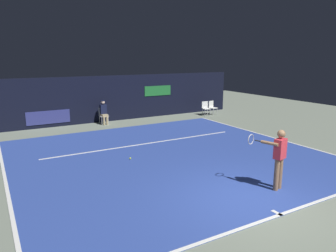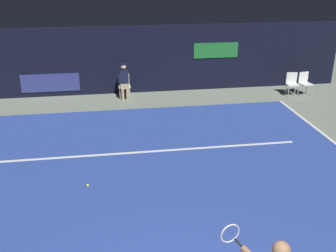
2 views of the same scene
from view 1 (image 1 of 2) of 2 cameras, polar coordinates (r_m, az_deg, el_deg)
ground_plane at (r=12.07m, az=0.04°, el=-5.34°), size 34.20×34.20×0.00m
court_surface at (r=12.06m, az=0.04°, el=-5.31°), size 11.14×10.74×0.01m
line_baseline at (r=8.24m, az=19.52°, el=-14.78°), size 11.14×0.10×0.01m
line_sideline_left at (r=15.47m, az=18.06°, el=-1.91°), size 0.10×10.74×0.01m
line_sideline_right at (r=10.61m, az=-27.12°, el=-9.22°), size 0.10×10.74×0.01m
line_service at (r=13.65m, az=-3.91°, el=-3.18°), size 8.69×0.10×0.01m
line_centre_mark at (r=8.29m, az=18.98°, el=-14.55°), size 0.10×0.30×0.01m
back_wall at (r=18.51m, az=-11.65°, el=4.78°), size 17.37×0.33×2.60m
tennis_player at (r=9.32m, az=19.26°, el=-5.08°), size 0.80×0.93×1.73m
line_judge_on_chair at (r=17.80m, az=-11.49°, el=2.49°), size 0.45×0.54×1.32m
courtside_chair_near at (r=20.58m, az=7.99°, el=3.43°), size 0.51×0.49×0.88m
courtside_chair_far at (r=20.27m, az=6.80°, el=3.32°), size 0.48×0.46×0.88m
tennis_ball at (r=11.68m, az=-6.80°, el=-5.80°), size 0.07×0.07×0.07m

